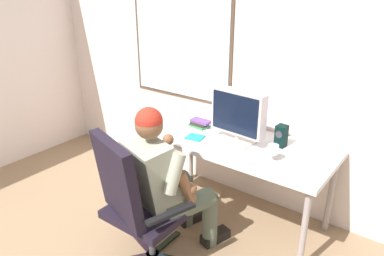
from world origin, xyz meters
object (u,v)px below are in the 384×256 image
Objects in this scene: person_seated at (166,179)px; crt_monitor at (238,114)px; book_stack at (200,123)px; cd_case at (195,137)px; desk at (238,149)px; wine_glass at (273,150)px; office_chair at (135,198)px; desk_speaker at (281,136)px.

person_seated is 2.53× the size of crt_monitor.
crt_monitor is at bearing -9.66° from book_stack.
desk is at bearing 23.32° from cd_case.
person_seated reaches higher than wine_glass.
cd_case is (-0.05, 0.78, 0.17)m from office_chair.
book_stack is at bearing 170.36° from desk.
office_chair is 1.23m from desk_speaker.
desk is at bearing 159.23° from wine_glass.
crt_monitor is (0.19, 0.67, 0.34)m from person_seated.
office_chair is at bearing -129.27° from wine_glass.
desk is 1.30× the size of person_seated.
desk is 8.74× the size of desk_speaker.
office_chair is 6.47× the size of cd_case.
desk is 7.95× the size of book_stack.
desk_speaker is at bearing 21.57° from crt_monitor.
book_stack is at bearing 107.46° from person_seated.
office_chair is 0.87× the size of person_seated.
crt_monitor is 0.43m from wine_glass.
office_chair reaches higher than wine_glass.
desk_speaker reaches higher than cd_case.
wine_glass is (0.57, 0.53, 0.19)m from person_seated.
desk_speaker is (0.52, 0.80, 0.19)m from person_seated.
wine_glass is (0.64, 0.79, 0.25)m from office_chair.
desk_speaker reaches higher than desk.
person_seated is 0.78m from crt_monitor.
book_stack is at bearing 165.21° from wine_glass.
person_seated reaches higher than office_chair.
desk is at bearing -9.64° from book_stack.
person_seated is at bearing 74.62° from office_chair.
desk_speaker is at bearing 57.17° from person_seated.
office_chair is 0.80m from cd_case.
desk_speaker is at bearing 60.95° from office_chair.
cd_case reaches higher than desk.
cd_case is (-0.33, -0.14, 0.07)m from desk.
desk is 12.32× the size of wine_glass.
crt_monitor is at bearing 74.06° from person_seated.
desk is 0.30m from crt_monitor.
person_seated is 9.50× the size of wine_glass.
desk is 0.36m from desk_speaker.
desk_speaker reaches higher than wine_glass.
wine_glass is 0.71× the size of desk_speaker.
person_seated is 0.97m from desk_speaker.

